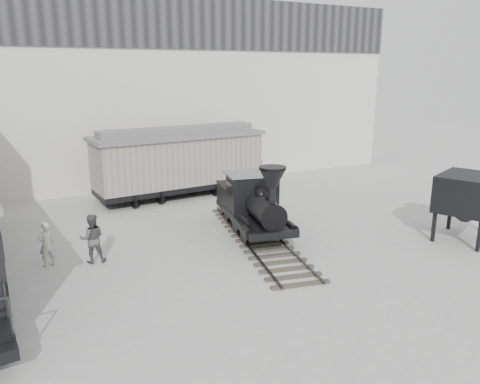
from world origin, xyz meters
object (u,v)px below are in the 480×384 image
visitor_a (47,244)px  boxcar (179,160)px  coal_hopper (467,198)px  visitor_b (92,238)px  locomotive (254,207)px

visitor_a → boxcar: bearing=-153.2°
coal_hopper → visitor_b: bearing=139.6°
locomotive → visitor_a: (-8.18, 0.40, -0.40)m
boxcar → visitor_b: size_ratio=5.29×
visitor_b → locomotive: bearing=-171.2°
coal_hopper → boxcar: bearing=101.3°
boxcar → visitor_b: 9.65m
boxcar → coal_hopper: bearing=-60.6°
visitor_a → visitor_b: bearing=149.2°
visitor_a → visitor_b: 1.57m
locomotive → visitor_b: locomotive is taller
locomotive → visitor_b: 6.67m
boxcar → locomotive: bearing=-89.8°
coal_hopper → locomotive: bearing=126.4°
locomotive → visitor_a: size_ratio=5.87×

